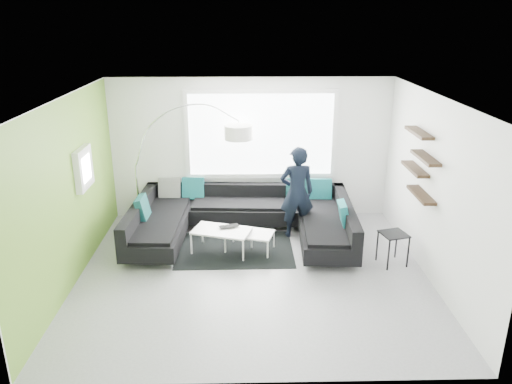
% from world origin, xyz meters
% --- Properties ---
extents(ground, '(5.50, 5.50, 0.00)m').
position_xyz_m(ground, '(0.00, 0.00, 0.00)').
color(ground, gray).
rests_on(ground, ground).
extents(room_shell, '(5.54, 5.04, 2.82)m').
position_xyz_m(room_shell, '(0.04, 0.21, 1.81)').
color(room_shell, white).
rests_on(room_shell, ground).
extents(sectional_sofa, '(4.04, 2.62, 0.85)m').
position_xyz_m(sectional_sofa, '(-0.17, 1.25, 0.37)').
color(sectional_sofa, black).
rests_on(sectional_sofa, ground).
extents(rug, '(2.03, 1.48, 0.01)m').
position_xyz_m(rug, '(-0.30, 0.87, 0.01)').
color(rug, black).
rests_on(rug, ground).
extents(coffee_table, '(1.42, 1.07, 0.41)m').
position_xyz_m(coffee_table, '(-0.29, 0.82, 0.21)').
color(coffee_table, white).
rests_on(coffee_table, ground).
extents(arc_lamp, '(2.33, 1.07, 2.40)m').
position_xyz_m(arc_lamp, '(-2.18, 2.00, 1.20)').
color(arc_lamp, silver).
rests_on(arc_lamp, ground).
extents(side_table, '(0.49, 0.49, 0.55)m').
position_xyz_m(side_table, '(2.31, 0.29, 0.28)').
color(side_table, black).
rests_on(side_table, ground).
extents(person, '(0.71, 0.53, 1.72)m').
position_xyz_m(person, '(0.82, 1.44, 0.86)').
color(person, black).
rests_on(person, ground).
extents(laptop, '(0.49, 0.44, 0.03)m').
position_xyz_m(laptop, '(-0.39, 0.87, 0.42)').
color(laptop, black).
rests_on(laptop, coffee_table).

